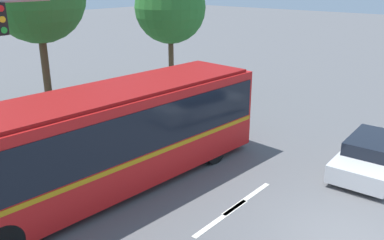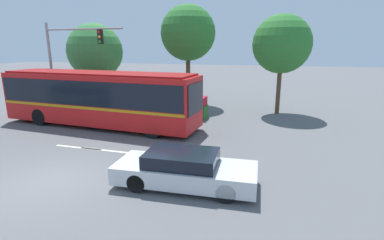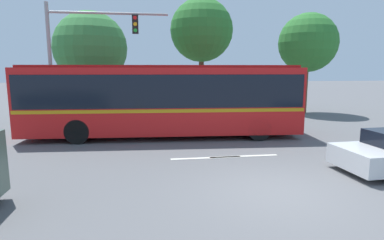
{
  "view_description": "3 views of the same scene",
  "coord_description": "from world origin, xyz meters",
  "px_view_note": "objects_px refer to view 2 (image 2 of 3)",
  "views": [
    {
      "loc": [
        -9.21,
        -2.51,
        6.3
      ],
      "look_at": [
        0.31,
        5.59,
        1.91
      ],
      "focal_mm": 38.12,
      "sensor_mm": 36.0,
      "label": 1
    },
    {
      "loc": [
        7.38,
        -7.42,
        4.51
      ],
      "look_at": [
        3.94,
        4.2,
        1.45
      ],
      "focal_mm": 26.95,
      "sensor_mm": 36.0,
      "label": 2
    },
    {
      "loc": [
        -3.16,
        -6.96,
        2.98
      ],
      "look_at": [
        -1.65,
        3.84,
        1.22
      ],
      "focal_mm": 29.37,
      "sensor_mm": 36.0,
      "label": 3
    }
  ],
  "objects_px": {
    "city_bus": "(99,96)",
    "sedan_foreground": "(184,169)",
    "street_tree_left": "(95,51)",
    "traffic_light_pole": "(67,54)",
    "street_tree_right": "(282,44)",
    "street_tree_centre": "(188,33)"
  },
  "relations": [
    {
      "from": "city_bus",
      "to": "street_tree_centre",
      "type": "distance_m",
      "value": 9.13
    },
    {
      "from": "sedan_foreground",
      "to": "city_bus",
      "type": "bearing_deg",
      "value": 137.07
    },
    {
      "from": "sedan_foreground",
      "to": "traffic_light_pole",
      "type": "distance_m",
      "value": 14.23
    },
    {
      "from": "traffic_light_pole",
      "to": "street_tree_left",
      "type": "relative_size",
      "value": 0.97
    },
    {
      "from": "city_bus",
      "to": "street_tree_right",
      "type": "xyz_separation_m",
      "value": [
        10.0,
        6.35,
        2.93
      ]
    },
    {
      "from": "city_bus",
      "to": "street_tree_right",
      "type": "bearing_deg",
      "value": 35.81
    },
    {
      "from": "city_bus",
      "to": "street_tree_right",
      "type": "relative_size",
      "value": 1.8
    },
    {
      "from": "sedan_foreground",
      "to": "street_tree_left",
      "type": "relative_size",
      "value": 0.75
    },
    {
      "from": "sedan_foreground",
      "to": "traffic_light_pole",
      "type": "height_order",
      "value": "traffic_light_pole"
    },
    {
      "from": "city_bus",
      "to": "traffic_light_pole",
      "type": "distance_m",
      "value": 5.11
    },
    {
      "from": "city_bus",
      "to": "street_tree_centre",
      "type": "relative_size",
      "value": 1.56
    },
    {
      "from": "street_tree_left",
      "to": "street_tree_centre",
      "type": "xyz_separation_m",
      "value": [
        6.98,
        2.06,
        1.36
      ]
    },
    {
      "from": "sedan_foreground",
      "to": "street_tree_centre",
      "type": "distance_m",
      "value": 15.09
    },
    {
      "from": "traffic_light_pole",
      "to": "street_tree_right",
      "type": "bearing_deg",
      "value": 15.85
    },
    {
      "from": "sedan_foreground",
      "to": "street_tree_left",
      "type": "height_order",
      "value": "street_tree_left"
    },
    {
      "from": "street_tree_left",
      "to": "city_bus",
      "type": "bearing_deg",
      "value": -55.18
    },
    {
      "from": "city_bus",
      "to": "sedan_foreground",
      "type": "distance_m",
      "value": 9.33
    },
    {
      "from": "sedan_foreground",
      "to": "street_tree_left",
      "type": "bearing_deg",
      "value": 130.4
    },
    {
      "from": "traffic_light_pole",
      "to": "street_tree_left",
      "type": "bearing_deg",
      "value": 90.88
    },
    {
      "from": "city_bus",
      "to": "sedan_foreground",
      "type": "xyz_separation_m",
      "value": [
        7.13,
        -5.89,
        -1.22
      ]
    },
    {
      "from": "city_bus",
      "to": "street_tree_left",
      "type": "relative_size",
      "value": 1.9
    },
    {
      "from": "city_bus",
      "to": "street_tree_left",
      "type": "distance_m",
      "value": 7.33
    }
  ]
}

